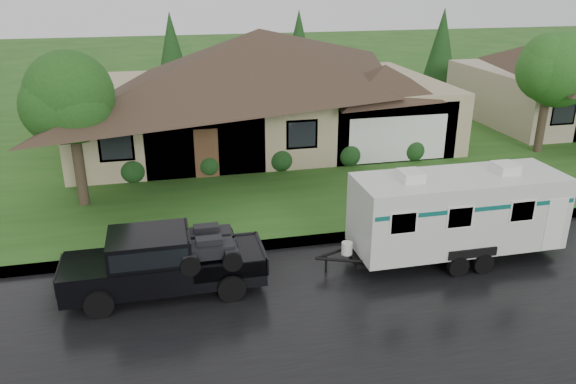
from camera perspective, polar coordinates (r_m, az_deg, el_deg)
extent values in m
plane|color=#265219|center=(16.29, -0.66, -9.11)|extent=(140.00, 140.00, 0.00)
cube|color=black|center=(14.64, 1.06, -12.96)|extent=(140.00, 8.00, 0.01)
cube|color=gray|center=(18.19, -2.20, -5.39)|extent=(140.00, 0.50, 0.15)
cube|color=#265219|center=(30.01, -6.87, 5.39)|extent=(140.00, 26.00, 0.15)
cube|color=tan|center=(28.93, -2.80, 8.14)|extent=(18.00, 10.00, 3.00)
pyramid|color=#3A2B1F|center=(28.27, -2.95, 16.26)|extent=(19.44, 10.80, 2.60)
cube|color=tan|center=(27.65, 9.52, 6.93)|extent=(5.76, 4.00, 2.70)
cylinder|color=#382B1E|center=(22.09, -20.35, 1.84)|extent=(0.39, 0.39, 2.45)
sphere|color=#265B1D|center=(21.41, -21.27, 8.62)|extent=(3.39, 3.39, 3.39)
cylinder|color=#382B1E|center=(29.69, 24.33, 6.13)|extent=(0.40, 0.40, 2.52)
sphere|color=#2E6D23|center=(29.17, 25.16, 11.35)|extent=(3.48, 3.48, 3.48)
sphere|color=#143814|center=(24.28, -15.48, 2.31)|extent=(1.00, 1.00, 1.00)
sphere|color=#143814|center=(24.31, -8.06, 2.92)|extent=(1.00, 1.00, 1.00)
sphere|color=#143814|center=(24.75, -0.78, 3.46)|extent=(1.00, 1.00, 1.00)
sphere|color=#143814|center=(25.57, 6.14, 3.94)|extent=(1.00, 1.00, 1.00)
sphere|color=#143814|center=(26.74, 12.56, 4.32)|extent=(1.00, 1.00, 1.00)
cube|color=black|center=(15.89, -12.38, -7.61)|extent=(5.38, 1.79, 0.77)
cube|color=black|center=(15.92, -19.61, -7.36)|extent=(1.44, 1.75, 0.31)
cube|color=black|center=(15.58, -13.90, -5.49)|extent=(2.15, 1.69, 0.81)
cube|color=black|center=(15.56, -13.92, -5.34)|extent=(1.97, 1.72, 0.49)
cube|color=black|center=(15.87, -6.25, -6.50)|extent=(1.97, 1.70, 0.05)
cylinder|color=black|center=(15.40, -18.64, -10.69)|extent=(0.75, 0.29, 0.75)
cylinder|color=black|center=(16.92, -18.19, -7.58)|extent=(0.75, 0.29, 0.75)
cylinder|color=black|center=(15.35, -5.75, -9.66)|extent=(0.75, 0.29, 0.75)
cylinder|color=black|center=(16.88, -6.56, -6.64)|extent=(0.75, 0.29, 0.75)
cube|color=silver|center=(17.64, 16.81, -1.81)|extent=(6.28, 2.15, 2.20)
cube|color=black|center=(18.15, 16.39, -5.39)|extent=(6.64, 1.08, 0.13)
cube|color=#0C5851|center=(17.47, 16.97, -0.35)|extent=(6.15, 2.17, 0.13)
cube|color=white|center=(16.48, 12.36, 1.63)|extent=(0.63, 0.72, 0.29)
cube|color=white|center=(17.96, 21.22, 2.29)|extent=(0.63, 0.72, 0.29)
cylinder|color=black|center=(17.17, 16.87, -7.21)|extent=(0.63, 0.22, 0.63)
cylinder|color=black|center=(18.82, 13.77, -4.28)|extent=(0.63, 0.22, 0.63)
cylinder|color=black|center=(17.57, 19.18, -6.83)|extent=(0.63, 0.22, 0.63)
cylinder|color=black|center=(19.18, 15.94, -4.00)|extent=(0.63, 0.22, 0.63)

